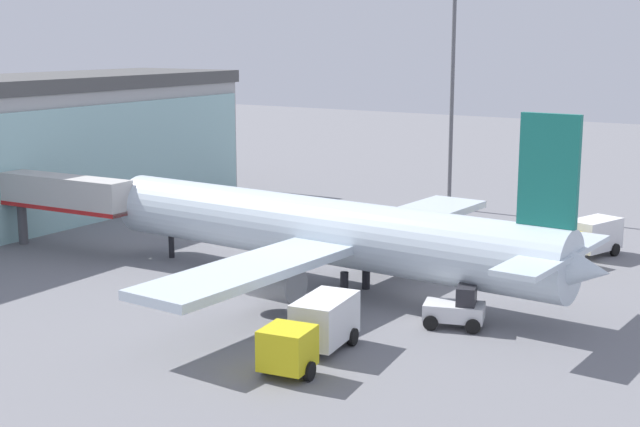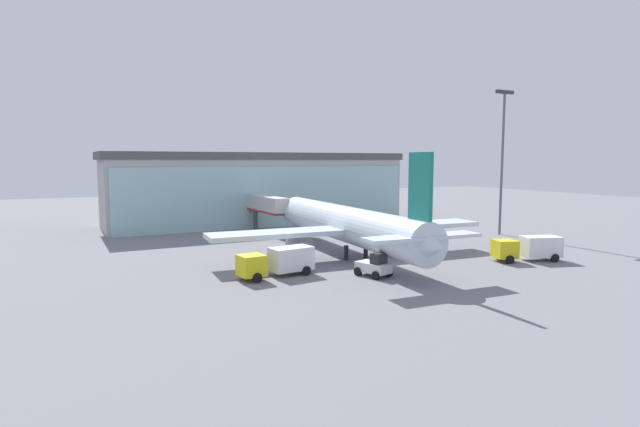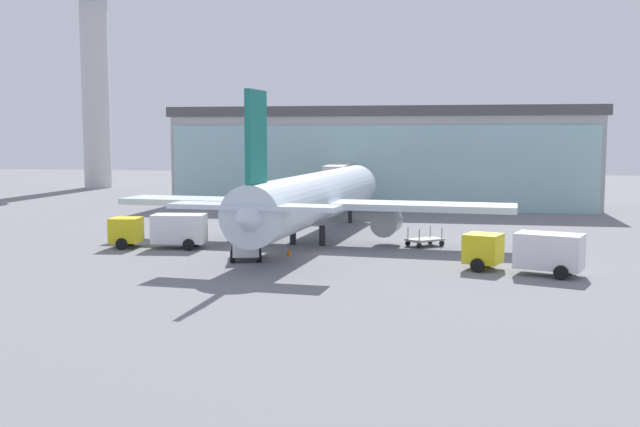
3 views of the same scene
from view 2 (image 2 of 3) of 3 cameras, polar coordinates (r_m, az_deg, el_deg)
The scene contains 11 objects.
ground at distance 52.46m, azimuth 7.72°, elevation -5.91°, with size 240.00×240.00×0.00m, color slate.
terminal_building at distance 87.56m, azimuth -6.92°, elevation 2.92°, with size 52.20×14.97×12.16m.
jet_bridge at distance 75.49m, azimuth -6.20°, elevation 0.96°, with size 2.86×11.74×5.53m.
apron_light_mast at distance 77.47m, azimuth 20.14°, elevation 6.73°, with size 3.20×0.40×20.86m.
airplane at distance 56.65m, azimuth 3.21°, elevation -1.31°, with size 32.40×35.63×11.57m.
catering_truck at distance 47.12m, azimuth -4.74°, elevation -5.43°, with size 7.54×3.36×2.65m.
fuel_truck at distance 58.67m, azimuth 22.79°, elevation -3.60°, with size 7.62×4.27×2.65m.
baggage_cart at distance 61.54m, azimuth 10.89°, elevation -3.71°, with size 3.14×3.08×1.50m.
pushback_tug at distance 47.36m, azimuth 6.23°, elevation -6.00°, with size 2.96×3.59×2.30m.
safety_cone_nose at distance 50.79m, azimuth 7.14°, elevation -5.99°, with size 0.36×0.36×0.55m, color orange.
safety_cone_wingtip at distance 64.05m, azimuth 12.67°, elevation -3.57°, with size 0.36×0.36×0.55m, color orange.
Camera 2 is at (-28.60, -42.62, 10.87)m, focal length 28.00 mm.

